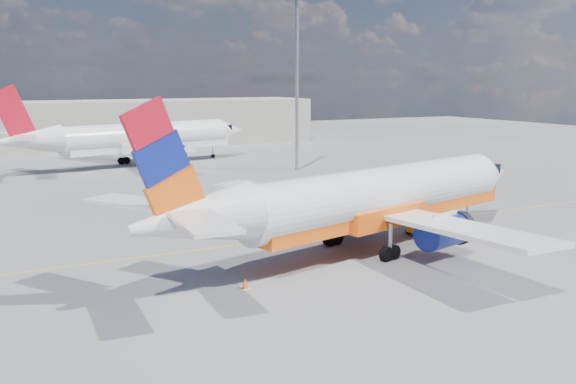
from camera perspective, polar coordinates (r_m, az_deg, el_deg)
name	(u,v)px	position (r m, az deg, el deg)	size (l,w,h in m)	color
ground	(292,250)	(44.69, 0.40, -5.17)	(240.00, 240.00, 0.00)	#5B5B60
taxi_line	(273,240)	(47.27, -1.31, -4.32)	(70.00, 0.15, 0.01)	gold
terminal_main	(116,124)	(116.12, -15.05, 5.88)	(70.00, 14.00, 8.00)	#B3AB9A
main_jet	(371,198)	(44.29, 7.41, -0.56)	(36.20, 27.67, 10.93)	white
second_jet	(139,138)	(89.95, -13.10, 4.66)	(36.86, 28.19, 11.13)	white
gse_tug	(424,222)	(50.06, 11.98, -2.65)	(3.03, 2.39, 1.93)	black
traffic_cone	(245,284)	(36.64, -3.82, -8.13)	(0.45, 0.45, 0.63)	white
floodlight_mast	(297,66)	(82.54, 0.80, 11.13)	(1.62, 1.62, 22.18)	#9D9EA6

